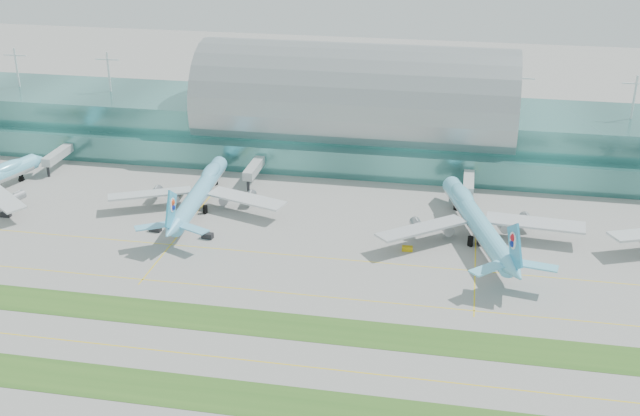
# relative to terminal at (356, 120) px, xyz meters

# --- Properties ---
(ground) EXTENTS (700.00, 700.00, 0.00)m
(ground) POSITION_rel_terminal_xyz_m (-0.01, -128.79, -14.23)
(ground) COLOR gray
(ground) RESTS_ON ground
(terminal) EXTENTS (340.00, 69.10, 36.00)m
(terminal) POSITION_rel_terminal_xyz_m (0.00, 0.00, 0.00)
(terminal) COLOR #3D7A75
(terminal) RESTS_ON ground
(grass_strip_near) EXTENTS (420.00, 12.00, 0.08)m
(grass_strip_near) POSITION_rel_terminal_xyz_m (-0.01, -156.79, -14.19)
(grass_strip_near) COLOR #2D591E
(grass_strip_near) RESTS_ON ground
(grass_strip_far) EXTENTS (420.00, 12.00, 0.08)m
(grass_strip_far) POSITION_rel_terminal_xyz_m (-0.01, -126.79, -14.19)
(grass_strip_far) COLOR #2D591E
(grass_strip_far) RESTS_ON ground
(taxiline_b) EXTENTS (420.00, 0.35, 0.01)m
(taxiline_b) POSITION_rel_terminal_xyz_m (-0.01, -142.79, -14.22)
(taxiline_b) COLOR yellow
(taxiline_b) RESTS_ON ground
(taxiline_c) EXTENTS (420.00, 0.35, 0.01)m
(taxiline_c) POSITION_rel_terminal_xyz_m (-0.01, -110.79, -14.22)
(taxiline_c) COLOR yellow
(taxiline_c) RESTS_ON ground
(taxiline_d) EXTENTS (420.00, 0.35, 0.01)m
(taxiline_d) POSITION_rel_terminal_xyz_m (-0.01, -88.79, -14.22)
(taxiline_d) COLOR yellow
(taxiline_d) RESTS_ON ground
(airliner_b) EXTENTS (59.77, 67.95, 18.70)m
(airliner_b) POSITION_rel_terminal_xyz_m (-42.73, -60.82, -8.46)
(airliner_b) COLOR #68C0E6
(airliner_b) RESTS_ON ground
(airliner_c) EXTENTS (61.66, 71.49, 20.14)m
(airliner_c) POSITION_rel_terminal_xyz_m (47.01, -67.87, -8.01)
(airliner_c) COLOR #69C8E7
(airliner_c) RESTS_ON ground
(gse_b) EXTENTS (3.35, 1.86, 1.44)m
(gse_b) POSITION_rel_terminal_xyz_m (-102.25, -79.25, -13.51)
(gse_b) COLOR black
(gse_b) RESTS_ON ground
(gse_c) EXTENTS (3.86, 2.29, 1.41)m
(gse_c) POSITION_rel_terminal_xyz_m (-50.69, -80.73, -13.52)
(gse_c) COLOR black
(gse_c) RESTS_ON ground
(gse_d) EXTENTS (3.66, 2.42, 1.73)m
(gse_d) POSITION_rel_terminal_xyz_m (-33.23, -82.53, -13.36)
(gse_d) COLOR black
(gse_d) RESTS_ON ground
(gse_e) EXTENTS (3.26, 1.72, 1.46)m
(gse_e) POSITION_rel_terminal_xyz_m (27.32, -79.78, -13.50)
(gse_e) COLOR #BE9B0B
(gse_e) RESTS_ON ground
(gse_f) EXTENTS (3.41, 2.57, 1.45)m
(gse_f) POSITION_rel_terminal_xyz_m (49.08, -71.59, -13.50)
(gse_f) COLOR black
(gse_f) RESTS_ON ground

